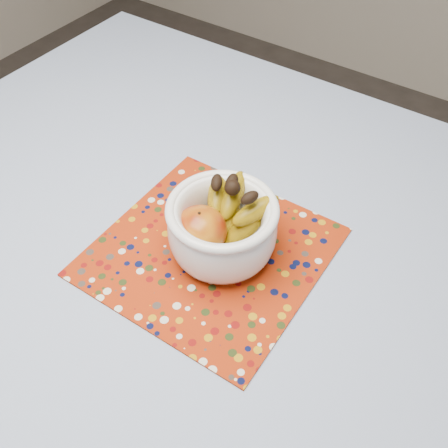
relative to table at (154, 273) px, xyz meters
name	(u,v)px	position (x,y,z in m)	size (l,w,h in m)	color
table	(154,273)	(0.00, 0.00, 0.00)	(1.20, 1.20, 0.75)	brown
tablecloth	(150,245)	(0.00, 0.00, 0.08)	(1.32, 1.32, 0.01)	#6677AB
placemat	(210,251)	(0.10, 0.05, 0.09)	(0.38, 0.38, 0.00)	#922307
fruit_bowl	(224,222)	(0.12, 0.06, 0.16)	(0.20, 0.20, 0.15)	white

